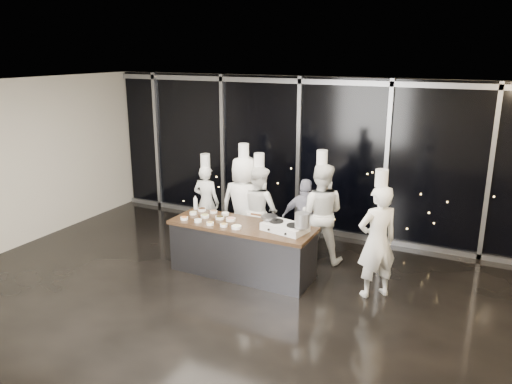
% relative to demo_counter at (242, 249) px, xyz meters
% --- Properties ---
extents(ground, '(9.00, 9.00, 0.00)m').
position_rel_demo_counter_xyz_m(ground, '(0.00, -0.90, -0.45)').
color(ground, black).
rests_on(ground, ground).
extents(room_shell, '(9.02, 7.02, 3.21)m').
position_rel_demo_counter_xyz_m(room_shell, '(0.18, -0.90, 1.79)').
color(room_shell, beige).
rests_on(room_shell, ground).
extents(window_wall, '(8.90, 0.11, 3.20)m').
position_rel_demo_counter_xyz_m(window_wall, '(0.00, 2.53, 1.14)').
color(window_wall, black).
rests_on(window_wall, ground).
extents(demo_counter, '(2.46, 0.86, 0.90)m').
position_rel_demo_counter_xyz_m(demo_counter, '(0.00, 0.00, 0.00)').
color(demo_counter, '#3D3D42').
rests_on(demo_counter, ground).
extents(stove, '(0.76, 0.55, 0.14)m').
position_rel_demo_counter_xyz_m(stove, '(0.76, 0.02, 0.51)').
color(stove, silver).
rests_on(stove, demo_counter).
extents(frying_pan, '(0.49, 0.32, 0.04)m').
position_rel_demo_counter_xyz_m(frying_pan, '(0.44, 0.09, 0.61)').
color(frying_pan, gray).
rests_on(frying_pan, stove).
extents(stock_pot, '(0.27, 0.27, 0.23)m').
position_rel_demo_counter_xyz_m(stock_pot, '(1.08, -0.05, 0.70)').
color(stock_pot, '#A5A6A8').
rests_on(stock_pot, stove).
extents(prep_bowls, '(1.17, 0.71, 0.05)m').
position_rel_demo_counter_xyz_m(prep_bowls, '(-0.56, 0.00, 0.47)').
color(prep_bowls, white).
rests_on(prep_bowls, demo_counter).
extents(squeeze_bottle, '(0.07, 0.07, 0.26)m').
position_rel_demo_counter_xyz_m(squeeze_bottle, '(-1.14, 0.34, 0.57)').
color(squeeze_bottle, white).
rests_on(squeeze_bottle, demo_counter).
extents(chef_far_left, '(0.57, 0.39, 1.74)m').
position_rel_demo_counter_xyz_m(chef_far_left, '(-1.44, 1.19, 0.33)').
color(chef_far_left, white).
rests_on(chef_far_left, ground).
extents(chef_left, '(0.98, 0.71, 2.07)m').
position_rel_demo_counter_xyz_m(chef_left, '(-0.44, 0.91, 0.48)').
color(chef_left, white).
rests_on(chef_left, ground).
extents(chef_center, '(1.01, 0.92, 1.91)m').
position_rel_demo_counter_xyz_m(chef_center, '(-0.17, 0.98, 0.40)').
color(chef_center, white).
rests_on(chef_center, ground).
extents(guest, '(0.93, 0.50, 1.52)m').
position_rel_demo_counter_xyz_m(guest, '(0.74, 1.04, 0.31)').
color(guest, '#131434').
rests_on(guest, ground).
extents(chef_right, '(1.00, 0.84, 2.04)m').
position_rel_demo_counter_xyz_m(chef_right, '(0.98, 1.12, 0.46)').
color(chef_right, white).
rests_on(chef_right, ground).
extents(chef_side, '(0.77, 0.76, 2.02)m').
position_rel_demo_counter_xyz_m(chef_side, '(2.20, 0.23, 0.46)').
color(chef_side, white).
rests_on(chef_side, ground).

